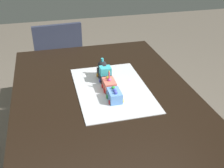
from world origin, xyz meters
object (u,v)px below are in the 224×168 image
Objects in this scene: cake_car_tanker_coral at (109,85)px; cake_car_flatbed_sky_blue at (114,95)px; cake_locomotive at (104,72)px; dining_table at (104,107)px; birthday_candle at (109,74)px; chair at (59,63)px.

cake_car_tanker_coral is 1.00× the size of cake_car_flatbed_sky_blue.
dining_table is at bearing -13.79° from cake_locomotive.
birthday_candle is at bearing -0.00° from cake_car_tanker_coral.
birthday_candle is at bearing -180.00° from cake_car_flatbed_sky_blue.
chair is 6.14× the size of cake_locomotive.
cake_locomotive is at bearing -180.00° from cake_car_flatbed_sky_blue.
chair is 8.60× the size of cake_car_flatbed_sky_blue.
dining_table is at bearing -76.23° from cake_car_tanker_coral.
chair is 8.60× the size of cake_car_tanker_coral.
cake_car_tanker_coral and cake_car_flatbed_sky_blue have the same top height.
birthday_candle reaches higher than cake_locomotive.
cake_car_flatbed_sky_blue reaches higher than dining_table.
cake_car_tanker_coral is at bearing 98.36° from chair.
cake_car_flatbed_sky_blue is (1.14, 0.22, 0.30)m from chair.
dining_table is 1.06m from chair.
cake_car_flatbed_sky_blue is 1.94× the size of birthday_candle.
dining_table is 14.00× the size of cake_car_tanker_coral.
cake_car_tanker_coral is at bearing 0.00° from cake_locomotive.
cake_car_tanker_coral reaches higher than dining_table.
dining_table is 0.18m from cake_car_flatbed_sky_blue.
chair is at bearing -169.57° from dining_table.
dining_table is 10.00× the size of cake_locomotive.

